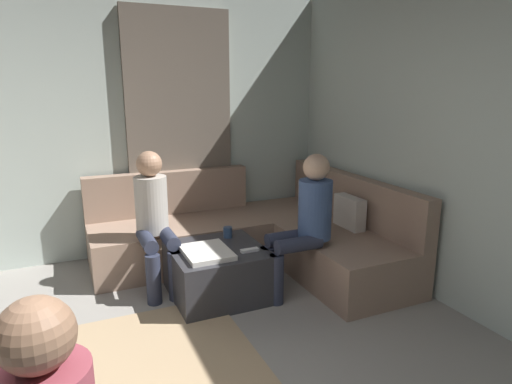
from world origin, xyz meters
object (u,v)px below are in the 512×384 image
Objects in this scene: person_on_couch_back at (305,219)px; game_remote at (250,250)px; sectional_couch at (260,235)px; coffee_mug at (228,232)px; person_on_couch_side at (154,215)px; ottoman at (217,272)px.

game_remote is at bearing 81.57° from person_on_couch_back.
sectional_couch is 0.86m from person_on_couch_back.
coffee_mug is 0.08× the size of person_on_couch_back.
person_on_couch_back is 1.00× the size of person_on_couch_side.
ottoman is 5.07× the size of game_remote.
coffee_mug is 0.72m from person_on_couch_back.
coffee_mug is 0.66m from person_on_couch_side.
sectional_couch reaches higher than coffee_mug.
ottoman is at bearing -129.29° from game_remote.
person_on_couch_side is (-0.62, -1.12, 0.00)m from person_on_couch_back.
ottoman is (0.52, -0.64, -0.07)m from sectional_couch.
sectional_couch is 1.14m from person_on_couch_side.
person_on_couch_side is (0.15, -1.07, 0.38)m from sectional_couch.
sectional_couch is 2.12× the size of person_on_couch_back.
person_on_couch_back and person_on_couch_side have the same top height.
coffee_mug is at bearing 47.37° from person_on_couch_back.
person_on_couch_back is (0.25, 0.69, 0.45)m from ottoman.
game_remote is at bearing -30.78° from sectional_couch.
person_on_couch_side is (-0.15, -0.61, 0.19)m from coffee_mug.
person_on_couch_back is (0.07, 0.47, 0.23)m from game_remote.
coffee_mug is at bearing -56.87° from sectional_couch.
coffee_mug is (-0.22, 0.18, 0.26)m from ottoman.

